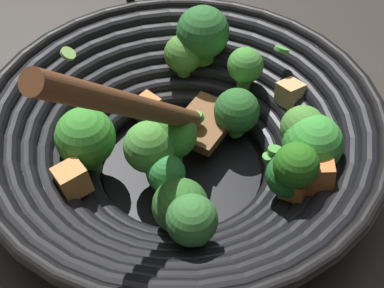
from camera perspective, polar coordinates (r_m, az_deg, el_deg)
ground_plane at (r=0.60m, az=-0.97°, el=-2.97°), size 4.00×4.00×0.00m
wok at (r=0.56m, az=-0.84°, el=0.73°), size 0.39×0.42×0.25m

